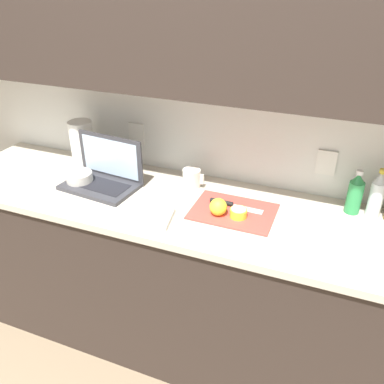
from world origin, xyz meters
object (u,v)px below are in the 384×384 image
at_px(lemon_half_cut, 238,213).
at_px(bottle_green_soda, 355,194).
at_px(lemon_whole_beside, 218,207).
at_px(bottle_oil_tall, 377,195).
at_px(cutting_board, 233,211).
at_px(laptop, 104,174).
at_px(knife, 227,204).
at_px(paper_towel_roll, 82,143).
at_px(measuring_cup, 192,178).
at_px(bowl_white, 80,179).

bearing_deg(lemon_half_cut, bottle_green_soda, 27.47).
relative_size(lemon_half_cut, bottle_green_soda, 0.36).
relative_size(lemon_whole_beside, bottle_oil_tall, 0.34).
distance_m(cutting_board, lemon_half_cut, 0.06).
bearing_deg(laptop, knife, 7.62).
relative_size(bottle_green_soda, bottle_oil_tall, 0.91).
bearing_deg(bottle_oil_tall, lemon_whole_beside, -158.16).
height_order(cutting_board, lemon_whole_beside, lemon_whole_beside).
bearing_deg(bottle_green_soda, paper_towel_roll, -179.30).
distance_m(cutting_board, measuring_cup, 0.32).
bearing_deg(knife, bottle_oil_tall, 16.32).
bearing_deg(lemon_half_cut, laptop, 175.75).
xyz_separation_m(measuring_cup, bowl_white, (-0.54, -0.19, -0.01)).
xyz_separation_m(knife, paper_towel_roll, (-0.89, 0.15, 0.11)).
height_order(knife, measuring_cup, measuring_cup).
bearing_deg(bottle_oil_tall, knife, -165.10).
height_order(knife, bottle_green_soda, bottle_green_soda).
xyz_separation_m(knife, bowl_white, (-0.77, -0.07, 0.02)).
height_order(bottle_oil_tall, measuring_cup, bottle_oil_tall).
xyz_separation_m(bottle_green_soda, paper_towel_roll, (-1.43, -0.02, 0.03)).
bearing_deg(measuring_cup, cutting_board, -31.15).
distance_m(measuring_cup, bowl_white, 0.57).
height_order(knife, bowl_white, bowl_white).
xyz_separation_m(laptop, bottle_oil_tall, (1.27, 0.19, 0.05)).
bearing_deg(laptop, bottle_green_soda, 14.74).
xyz_separation_m(cutting_board, lemon_half_cut, (0.03, -0.04, 0.02)).
relative_size(laptop, cutting_board, 1.06).
bearing_deg(knife, cutting_board, -40.40).
bearing_deg(lemon_half_cut, lemon_whole_beside, -170.16).
xyz_separation_m(laptop, cutting_board, (0.69, -0.01, -0.05)).
bearing_deg(cutting_board, laptop, 178.80).
height_order(laptop, bottle_oil_tall, laptop).
height_order(cutting_board, bowl_white, bowl_white).
bearing_deg(measuring_cup, bowl_white, -160.42).
height_order(lemon_half_cut, measuring_cup, measuring_cup).
distance_m(knife, lemon_whole_beside, 0.10).
bearing_deg(cutting_board, bottle_green_soda, 22.07).
height_order(laptop, bottle_green_soda, laptop).
distance_m(lemon_half_cut, bowl_white, 0.84).
relative_size(bottle_oil_tall, bowl_white, 1.75).
xyz_separation_m(lemon_half_cut, bottle_green_soda, (0.47, 0.24, 0.07)).
bearing_deg(laptop, bowl_white, -153.90).
distance_m(knife, lemon_half_cut, 0.11).
xyz_separation_m(laptop, bowl_white, (-0.12, -0.04, -0.03)).
bearing_deg(measuring_cup, bottle_oil_tall, 2.75).
distance_m(measuring_cup, paper_towel_roll, 0.66).
xyz_separation_m(laptop, lemon_whole_beside, (0.63, -0.07, -0.01)).
height_order(cutting_board, bottle_oil_tall, bottle_oil_tall).
height_order(cutting_board, paper_towel_roll, paper_towel_roll).
relative_size(knife, paper_towel_roll, 1.01).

